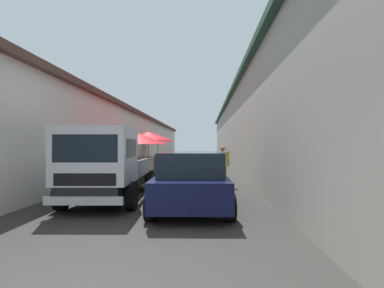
% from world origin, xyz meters
% --- Properties ---
extents(ground, '(90.00, 90.00, 0.00)m').
position_xyz_m(ground, '(13.50, 0.00, 0.00)').
color(ground, '#33302D').
extents(building_left_whitewash, '(49.80, 7.50, 3.99)m').
position_xyz_m(building_left_whitewash, '(15.75, 6.75, 2.01)').
color(building_left_whitewash, beige).
rests_on(building_left_whitewash, ground).
extents(building_right_concrete, '(49.80, 7.50, 5.14)m').
position_xyz_m(building_right_concrete, '(15.75, -6.75, 2.58)').
color(building_right_concrete, '#A39E93').
rests_on(building_right_concrete, ground).
extents(fruit_stall_far_right, '(2.60, 2.60, 2.45)m').
position_xyz_m(fruit_stall_far_right, '(18.70, 2.18, 1.91)').
color(fruit_stall_far_right, '#9E9EA3').
rests_on(fruit_stall_far_right, ground).
extents(fruit_stall_far_left, '(2.48, 2.48, 2.41)m').
position_xyz_m(fruit_stall_far_left, '(11.61, 1.43, 1.86)').
color(fruit_stall_far_left, '#9E9EA3').
rests_on(fruit_stall_far_left, ground).
extents(fruit_stall_mid_lane, '(2.48, 2.48, 2.19)m').
position_xyz_m(fruit_stall_mid_lane, '(8.41, 1.25, 1.64)').
color(fruit_stall_mid_lane, '#9E9EA3').
rests_on(fruit_stall_mid_lane, ground).
extents(hatchback_car, '(3.96, 2.02, 1.45)m').
position_xyz_m(hatchback_car, '(4.65, -1.09, 0.74)').
color(hatchback_car, '#0F1438').
rests_on(hatchback_car, ground).
extents(delivery_truck, '(4.99, 2.13, 2.08)m').
position_xyz_m(delivery_truck, '(4.95, 1.29, 1.04)').
color(delivery_truck, black).
rests_on(delivery_truck, ground).
extents(vendor_by_crates, '(0.44, 0.53, 1.60)m').
position_xyz_m(vendor_by_crates, '(8.49, -2.15, 0.92)').
color(vendor_by_crates, '#665B4C').
rests_on(vendor_by_crates, ground).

